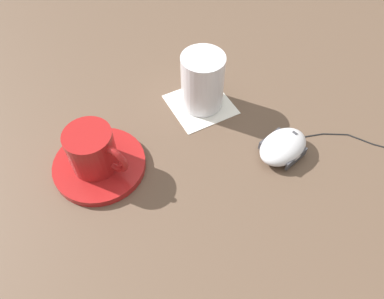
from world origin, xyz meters
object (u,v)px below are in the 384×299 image
(coffee_cup, at_px, (93,150))
(drinking_glass, at_px, (203,81))
(computer_mouse, at_px, (283,147))
(saucer, at_px, (100,165))

(coffee_cup, relative_size, drinking_glass, 1.01)
(coffee_cup, distance_m, drinking_glass, 0.24)
(computer_mouse, xyz_separation_m, drinking_glass, (0.18, -0.02, 0.04))
(saucer, bearing_deg, coffee_cup, 82.44)
(coffee_cup, bearing_deg, saucer, -97.56)
(saucer, height_order, drinking_glass, drinking_glass)
(saucer, relative_size, coffee_cup, 1.42)
(coffee_cup, relative_size, computer_mouse, 1.02)
(saucer, distance_m, coffee_cup, 0.04)
(saucer, distance_m, drinking_glass, 0.24)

